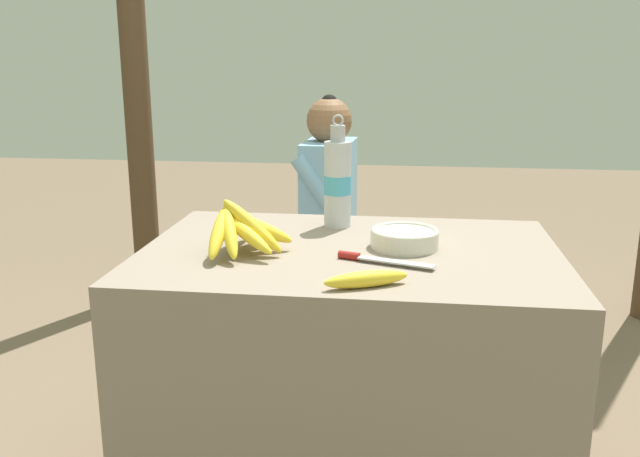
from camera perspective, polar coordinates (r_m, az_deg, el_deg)
The scene contains 10 objects.
market_counter at distance 1.94m, azimuth 2.43°, elevation -12.23°, with size 1.10×0.76×0.74m.
banana_bunch_ripe at distance 1.76m, azimuth -6.60°, elevation 0.12°, with size 0.21×0.29×0.15m.
serving_bowl at distance 1.82m, azimuth 7.14°, elevation -0.75°, with size 0.18×0.18×0.05m.
water_bottle at distance 2.01m, azimuth 1.49°, elevation 3.92°, with size 0.08×0.08×0.33m.
loose_banana_front at distance 1.51m, azimuth 3.90°, elevation -4.27°, with size 0.20×0.12×0.04m.
knife at distance 1.69m, azimuth 4.41°, elevation -2.54°, with size 0.24×0.10×0.02m.
wooden_bench at distance 3.00m, azimuth 5.50°, elevation -2.56°, with size 1.44×0.32×0.44m.
seated_vendor at distance 2.93m, azimuth -0.19°, elevation 2.43°, with size 0.41×0.40×1.08m.
banana_bunch_green at distance 2.99m, azimuth 13.82°, elevation -0.38°, with size 0.17×0.27×0.11m.
support_post_near at distance 3.53m, azimuth -15.37°, elevation 13.67°, with size 0.13×0.13×2.44m.
Camera 1 is at (0.14, -1.73, 1.24)m, focal length 38.00 mm.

